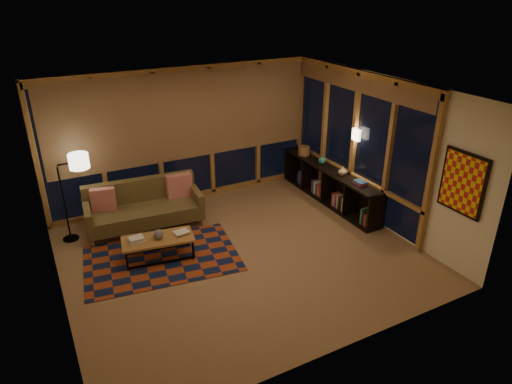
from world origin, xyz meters
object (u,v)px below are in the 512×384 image
sofa (144,207)px  bookshelf (329,185)px  floor_lamp (64,200)px  coffee_table (159,248)px

sofa → bookshelf: size_ratio=0.71×
floor_lamp → bookshelf: 5.00m
sofa → bookshelf: 3.68m
coffee_table → sofa: bearing=94.6°
bookshelf → coffee_table: bearing=-172.9°
sofa → coffee_table: (-0.09, -1.13, -0.23)m
sofa → bookshelf: (3.62, -0.67, -0.06)m
coffee_table → floor_lamp: (-1.20, 1.32, 0.57)m
sofa → floor_lamp: size_ratio=1.33×
coffee_table → bookshelf: 3.75m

